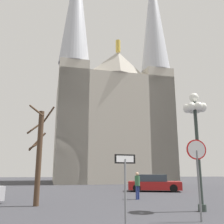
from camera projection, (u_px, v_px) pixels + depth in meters
cathedral at (111, 112)px, 39.41m from camera, size 18.19×15.66×36.18m
stop_sign at (197, 163)px, 9.41m from camera, size 0.75×0.08×2.93m
one_way_arrow_sign at (125, 180)px, 7.89m from camera, size 0.69×0.19×2.29m
street_lamp at (196, 119)px, 12.12m from camera, size 1.15×1.15×5.48m
bare_tree at (39, 153)px, 13.42m from camera, size 1.45×1.43×5.28m
parked_car_near_red at (154, 183)px, 21.69m from camera, size 4.71×2.81×1.41m
pedestrian_walking at (137, 183)px, 15.87m from camera, size 0.32×0.32×1.65m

